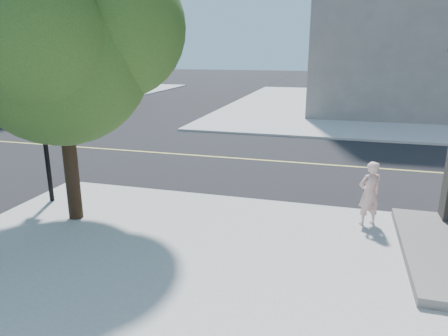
% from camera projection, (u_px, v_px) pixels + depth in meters
% --- Properties ---
extents(ground, '(140.00, 140.00, 0.00)m').
position_uv_depth(ground, '(98.00, 187.00, 12.74)').
color(ground, black).
rests_on(ground, ground).
extents(road_ew, '(140.00, 9.00, 0.01)m').
position_uv_depth(road_ew, '(159.00, 153.00, 16.90)').
color(road_ew, black).
rests_on(road_ew, ground).
extents(sidewalk_nw, '(26.00, 25.00, 0.12)m').
position_uv_depth(sidewalk_nw, '(7.00, 93.00, 38.60)').
color(sidewalk_nw, '#A4A4A4').
rests_on(sidewalk_nw, ground).
extents(sidewalk_ne, '(29.00, 25.00, 0.12)m').
position_uv_depth(sidewalk_ne, '(437.00, 108.00, 29.08)').
color(sidewalk_ne, '#A4A4A4').
rests_on(sidewalk_ne, ground).
extents(man_on_phone, '(0.67, 0.60, 1.53)m').
position_uv_depth(man_on_phone, '(369.00, 194.00, 9.56)').
color(man_on_phone, beige).
rests_on(man_on_phone, sidewalk_se).
extents(street_tree, '(5.07, 4.61, 6.73)m').
position_uv_depth(street_tree, '(61.00, 31.00, 8.95)').
color(street_tree, black).
rests_on(street_tree, sidewalk_se).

